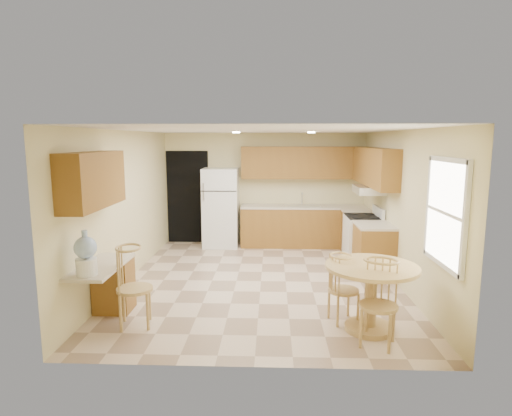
{
  "coord_description": "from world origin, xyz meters",
  "views": [
    {
      "loc": [
        0.18,
        -6.89,
        2.35
      ],
      "look_at": [
        -0.1,
        0.3,
        1.2
      ],
      "focal_mm": 30.0,
      "sensor_mm": 36.0,
      "label": 1
    }
  ],
  "objects_px": {
    "stove": "(363,239)",
    "water_crock": "(86,255)",
    "dining_table": "(371,288)",
    "chair_desk": "(132,281)",
    "chair_table_b": "(381,298)",
    "refrigerator": "(221,208)",
    "chair_table_a": "(345,284)"
  },
  "relations": [
    {
      "from": "refrigerator",
      "to": "water_crock",
      "type": "xyz_separation_m",
      "value": [
        -1.05,
        -4.52,
        0.15
      ]
    },
    {
      "from": "refrigerator",
      "to": "chair_desk",
      "type": "height_order",
      "value": "refrigerator"
    },
    {
      "from": "refrigerator",
      "to": "chair_table_a",
      "type": "distance_m",
      "value": 4.55
    },
    {
      "from": "chair_desk",
      "to": "water_crock",
      "type": "relative_size",
      "value": 1.9
    },
    {
      "from": "dining_table",
      "to": "chair_table_b",
      "type": "relative_size",
      "value": 1.14
    },
    {
      "from": "stove",
      "to": "water_crock",
      "type": "bearing_deg",
      "value": -139.94
    },
    {
      "from": "chair_desk",
      "to": "water_crock",
      "type": "distance_m",
      "value": 0.64
    },
    {
      "from": "chair_table_b",
      "to": "chair_desk",
      "type": "height_order",
      "value": "chair_desk"
    },
    {
      "from": "chair_desk",
      "to": "water_crock",
      "type": "bearing_deg",
      "value": -75.24
    },
    {
      "from": "stove",
      "to": "chair_desk",
      "type": "xyz_separation_m",
      "value": [
        -3.47,
        -3.07,
        0.16
      ]
    },
    {
      "from": "refrigerator",
      "to": "chair_table_b",
      "type": "distance_m",
      "value": 5.26
    },
    {
      "from": "stove",
      "to": "chair_table_a",
      "type": "height_order",
      "value": "stove"
    },
    {
      "from": "chair_desk",
      "to": "stove",
      "type": "bearing_deg",
      "value": 119.33
    },
    {
      "from": "refrigerator",
      "to": "stove",
      "type": "distance_m",
      "value": 3.15
    },
    {
      "from": "stove",
      "to": "water_crock",
      "type": "relative_size",
      "value": 2.02
    },
    {
      "from": "stove",
      "to": "chair_table_b",
      "type": "height_order",
      "value": "stove"
    },
    {
      "from": "stove",
      "to": "chair_table_a",
      "type": "relative_size",
      "value": 1.23
    },
    {
      "from": "dining_table",
      "to": "chair_table_b",
      "type": "distance_m",
      "value": 0.49
    },
    {
      "from": "dining_table",
      "to": "chair_desk",
      "type": "height_order",
      "value": "chair_desk"
    },
    {
      "from": "chair_table_b",
      "to": "chair_table_a",
      "type": "bearing_deg",
      "value": -42.88
    },
    {
      "from": "dining_table",
      "to": "water_crock",
      "type": "distance_m",
      "value": 3.45
    },
    {
      "from": "chair_table_b",
      "to": "refrigerator",
      "type": "bearing_deg",
      "value": -40.29
    },
    {
      "from": "refrigerator",
      "to": "chair_desk",
      "type": "distance_m",
      "value": 4.34
    },
    {
      "from": "refrigerator",
      "to": "chair_table_b",
      "type": "bearing_deg",
      "value": -63.41
    },
    {
      "from": "stove",
      "to": "chair_table_b",
      "type": "xyz_separation_m",
      "value": [
        -0.52,
        -3.47,
        0.14
      ]
    },
    {
      "from": "dining_table",
      "to": "chair_table_a",
      "type": "bearing_deg",
      "value": 150.17
    },
    {
      "from": "chair_table_b",
      "to": "stove",
      "type": "bearing_deg",
      "value": -75.48
    },
    {
      "from": "stove",
      "to": "chair_table_a",
      "type": "xyz_separation_m",
      "value": [
        -0.81,
        -2.83,
        0.07
      ]
    },
    {
      "from": "stove",
      "to": "dining_table",
      "type": "xyz_separation_m",
      "value": [
        -0.52,
        -2.99,
        0.08
      ]
    },
    {
      "from": "refrigerator",
      "to": "stove",
      "type": "bearing_deg",
      "value": -22.99
    },
    {
      "from": "refrigerator",
      "to": "chair_table_a",
      "type": "relative_size",
      "value": 1.95
    },
    {
      "from": "refrigerator",
      "to": "stove",
      "type": "xyz_separation_m",
      "value": [
        2.88,
        -1.22,
        -0.4
      ]
    }
  ]
}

